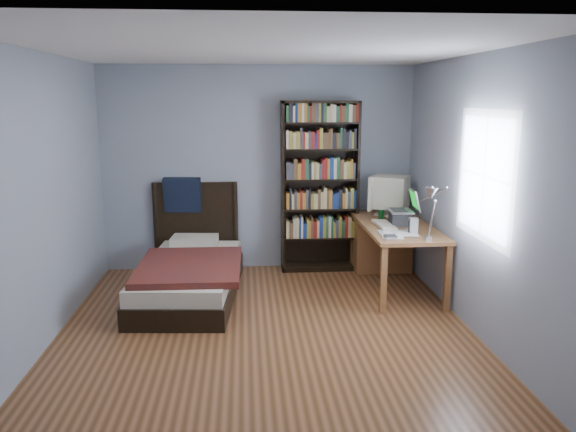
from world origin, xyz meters
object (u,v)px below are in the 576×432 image
(laptop, at_px, (402,215))
(bookshelf, at_px, (320,187))
(speaker, at_px, (413,226))
(crt_monitor, at_px, (389,193))
(keyboard, at_px, (384,225))
(bed, at_px, (190,271))
(desk, at_px, (385,241))
(desk_lamp, at_px, (431,198))
(soda_can, at_px, (381,214))

(laptop, xyz_separation_m, bookshelf, (-0.82, 0.78, 0.20))
(speaker, bearing_deg, crt_monitor, 95.54)
(keyboard, relative_size, bed, 0.21)
(desk, bearing_deg, bed, -166.92)
(desk_lamp, relative_size, bookshelf, 0.29)
(bed, bearing_deg, desk_lamp, -24.33)
(bookshelf, xyz_separation_m, bed, (-1.52, -0.80, -0.79))
(desk_lamp, relative_size, bed, 0.29)
(laptop, relative_size, desk_lamp, 0.66)
(desk, xyz_separation_m, crt_monitor, (0.04, 0.03, 0.58))
(keyboard, bearing_deg, crt_monitor, 68.79)
(laptop, height_order, bookshelf, bookshelf)
(speaker, relative_size, bookshelf, 0.08)
(desk, height_order, keyboard, keyboard)
(desk_lamp, bearing_deg, crt_monitor, 89.03)
(crt_monitor, bearing_deg, desk_lamp, -90.97)
(desk, distance_m, keyboard, 0.67)
(desk, relative_size, soda_can, 14.71)
(desk_lamp, height_order, bed, desk_lamp)
(desk, relative_size, crt_monitor, 2.92)
(crt_monitor, bearing_deg, soda_can, -121.74)
(desk, relative_size, bed, 0.80)
(laptop, height_order, keyboard, laptop)
(crt_monitor, height_order, bed, crt_monitor)
(crt_monitor, relative_size, keyboard, 1.31)
(soda_can, distance_m, bed, 2.27)
(bookshelf, bearing_deg, soda_can, -35.26)
(keyboard, relative_size, speaker, 2.65)
(laptop, distance_m, soda_can, 0.35)
(desk, bearing_deg, desk_lamp, -89.70)
(desk, distance_m, soda_can, 0.43)
(bookshelf, distance_m, bed, 1.89)
(desk, xyz_separation_m, laptop, (0.05, -0.51, 0.42))
(keyboard, xyz_separation_m, bed, (-2.13, 0.03, -0.49))
(desk_lamp, relative_size, soda_can, 5.32)
(crt_monitor, distance_m, speaker, 0.97)
(speaker, bearing_deg, laptop, 95.04)
(keyboard, bearing_deg, desk, 71.19)
(desk_lamp, xyz_separation_m, bed, (-2.29, 1.04, -0.96))
(keyboard, height_order, soda_can, soda_can)
(laptop, height_order, desk_lamp, desk_lamp)
(bookshelf, bearing_deg, bed, -152.25)
(soda_can, bearing_deg, keyboard, -98.36)
(laptop, xyz_separation_m, speaker, (0.01, -0.41, -0.03))
(keyboard, xyz_separation_m, soda_can, (0.05, 0.36, 0.04))
(crt_monitor, distance_m, bed, 2.50)
(keyboard, height_order, bookshelf, bookshelf)
(desk_lamp, relative_size, keyboard, 1.38)
(crt_monitor, height_order, desk_lamp, desk_lamp)
(crt_monitor, relative_size, desk_lamp, 0.95)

